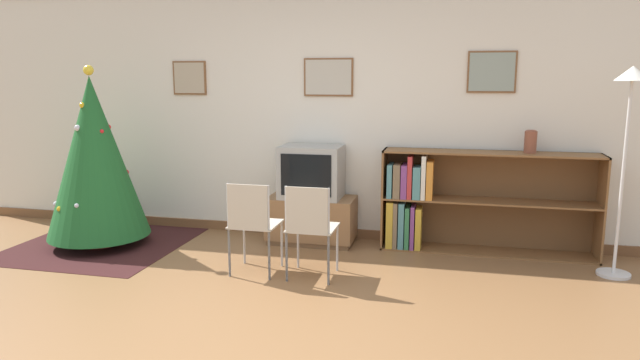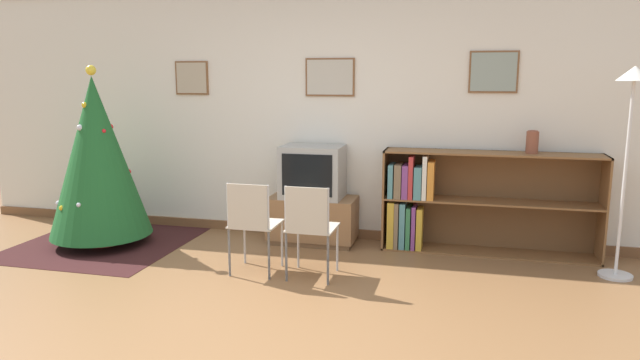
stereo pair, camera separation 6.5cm
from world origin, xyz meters
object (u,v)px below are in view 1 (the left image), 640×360
Objects in this scene: folding_chair_right at (310,226)px; bookshelf at (451,201)px; television at (311,172)px; vase at (531,141)px; christmas_tree at (95,158)px; tv_console at (312,220)px; folding_chair_left at (252,222)px; standing_lamp at (629,117)px.

folding_chair_right is 1.61m from bookshelf.
vase is at bearing 2.15° from television.
christmas_tree is 2.90× the size of television.
vase is (2.10, 0.08, 0.86)m from tv_console.
vase is at bearing 9.06° from christmas_tree.
christmas_tree reaches higher than folding_chair_left.
standing_lamp reaches higher than folding_chair_right.
television is at bearing 103.52° from folding_chair_right.
tv_console is 0.50× the size of standing_lamp.
standing_lamp is at bearing 12.91° from folding_chair_left.
folding_chair_left is at bearing -103.52° from television.
bookshelf is 9.43× the size of vase.
folding_chair_left is 0.46× the size of standing_lamp.
tv_console is 2.28m from vase.
tv_console is at bearing 172.50° from standing_lamp.
television is 0.35× the size of standing_lamp.
tv_console is (2.09, 0.59, -0.66)m from christmas_tree.
vase is at bearing 25.91° from folding_chair_left.
folding_chair_right is (0.26, -1.07, -0.27)m from television.
folding_chair_right is at bearing -164.60° from standing_lamp.
bookshelf is at bearing 162.77° from standing_lamp.
folding_chair_right is 0.46× the size of standing_lamp.
bookshelf is 1.14× the size of standing_lamp.
television reaches higher than tv_console.
television is (2.09, 0.59, -0.16)m from christmas_tree.
standing_lamp reaches higher than television.
folding_chair_right is 3.79× the size of vase.
folding_chair_right is (0.51, 0.00, 0.00)m from folding_chair_left.
television is 2.90m from standing_lamp.
bookshelf reaches higher than folding_chair_right.
standing_lamp is at bearing 15.40° from folding_chair_right.
bookshelf is at bearing 2.71° from tv_console.
television reaches higher than folding_chair_right.
bookshelf is at bearing 2.82° from television.
television is 0.31× the size of bookshelf.
bookshelf is at bearing 10.70° from christmas_tree.
tv_console is 1.43× the size of television.
standing_lamp is (4.89, 0.22, 0.47)m from christmas_tree.
television is 1.13m from folding_chair_right.
tv_console is 1.42m from bookshelf.
television is at bearing -90.00° from tv_console.
tv_console is at bearing 15.85° from christmas_tree.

